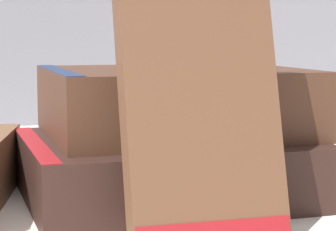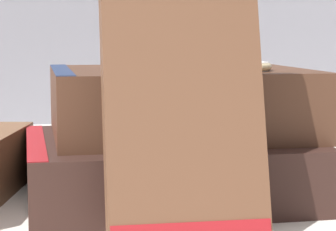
{
  "view_description": "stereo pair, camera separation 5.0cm",
  "coord_description": "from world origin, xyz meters",
  "px_view_note": "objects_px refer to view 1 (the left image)",
  "views": [
    {
      "loc": [
        -0.12,
        -0.44,
        0.11
      ],
      "look_at": [
        0.01,
        0.02,
        0.06
      ],
      "focal_mm": 75.0,
      "sensor_mm": 36.0,
      "label": 1
    },
    {
      "loc": [
        -0.07,
        -0.45,
        0.11
      ],
      "look_at": [
        0.01,
        0.02,
        0.06
      ],
      "focal_mm": 75.0,
      "sensor_mm": 36.0,
      "label": 2
    }
  ],
  "objects_px": {
    "book_leaning_front": "(204,114)",
    "pocket_watch": "(230,66)",
    "reading_glasses": "(73,163)",
    "book_flat_bottom": "(158,168)",
    "book_flat_top": "(168,102)"
  },
  "relations": [
    {
      "from": "book_flat_bottom",
      "to": "reading_glasses",
      "type": "height_order",
      "value": "book_flat_bottom"
    },
    {
      "from": "book_flat_bottom",
      "to": "book_flat_top",
      "type": "bearing_deg",
      "value": 51.86
    },
    {
      "from": "book_leaning_front",
      "to": "pocket_watch",
      "type": "bearing_deg",
      "value": 60.56
    },
    {
      "from": "book_flat_top",
      "to": "pocket_watch",
      "type": "distance_m",
      "value": 0.05
    },
    {
      "from": "pocket_watch",
      "to": "reading_glasses",
      "type": "xyz_separation_m",
      "value": [
        -0.09,
        0.15,
        -0.09
      ]
    },
    {
      "from": "pocket_watch",
      "to": "book_leaning_front",
      "type": "bearing_deg",
      "value": -119.44
    },
    {
      "from": "book_flat_top",
      "to": "book_flat_bottom",
      "type": "bearing_deg",
      "value": -127.47
    },
    {
      "from": "pocket_watch",
      "to": "reading_glasses",
      "type": "relative_size",
      "value": 0.51
    },
    {
      "from": "pocket_watch",
      "to": "book_flat_top",
      "type": "bearing_deg",
      "value": 140.49
    },
    {
      "from": "book_flat_bottom",
      "to": "book_leaning_front",
      "type": "bearing_deg",
      "value": -92.39
    },
    {
      "from": "book_leaning_front",
      "to": "pocket_watch",
      "type": "distance_m",
      "value": 0.1
    },
    {
      "from": "pocket_watch",
      "to": "reading_glasses",
      "type": "height_order",
      "value": "pocket_watch"
    },
    {
      "from": "book_flat_top",
      "to": "book_leaning_front",
      "type": "bearing_deg",
      "value": -97.25
    },
    {
      "from": "book_leaning_front",
      "to": "reading_glasses",
      "type": "bearing_deg",
      "value": 99.14
    },
    {
      "from": "book_flat_top",
      "to": "reading_glasses",
      "type": "height_order",
      "value": "book_flat_top"
    }
  ]
}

